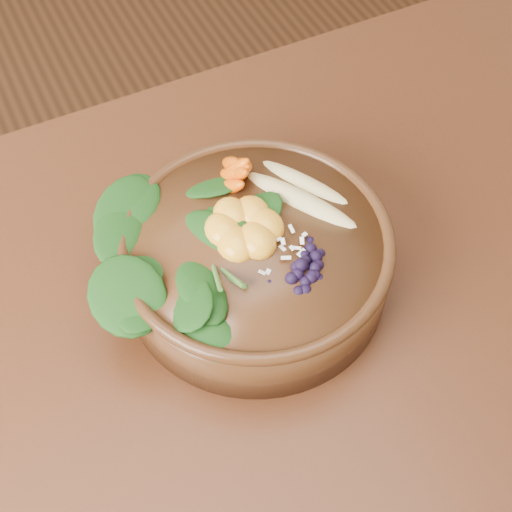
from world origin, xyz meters
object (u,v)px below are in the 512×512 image
Objects in this scene: dining_table at (230,361)px; blueberry_pile at (304,256)px; kale_heap at (183,223)px; carrot_cluster at (232,149)px; mandarin_cluster at (244,220)px; banana_halves at (303,182)px; stoneware_bowl at (256,261)px.

blueberry_pile is at bearing -9.65° from dining_table.
carrot_cluster is at bearing 34.36° from kale_heap.
kale_heap is at bearing 162.06° from mandarin_cluster.
blueberry_pile is (0.01, -0.17, -0.02)m from carrot_cluster.
carrot_cluster is 0.60× the size of blueberry_pile.
carrot_cluster is 0.49× the size of banana_halves.
kale_heap is 1.42× the size of blueberry_pile.
banana_halves is (0.09, 0.04, 0.06)m from stoneware_bowl.
kale_heap reaches higher than banana_halves.
kale_heap is (-0.01, 0.09, 0.21)m from dining_table.
dining_table is 10.48× the size of blueberry_pile.
stoneware_bowl is at bearing 36.75° from dining_table.
kale_heap is at bearing 150.71° from stoneware_bowl.
mandarin_cluster reaches higher than stoneware_bowl.
dining_table is 0.22m from mandarin_cluster.
banana_halves is at bearing 31.10° from dining_table.
carrot_cluster is (0.08, 0.15, 0.23)m from dining_table.
dining_table is at bearing -130.03° from mandarin_cluster.
mandarin_cluster is at bearing 170.25° from banana_halves.
carrot_cluster is at bearing 94.29° from blueberry_pile.
stoneware_bowl is at bearing -72.50° from mandarin_cluster.
kale_heap is 0.07m from mandarin_cluster.
carrot_cluster reaches higher than kale_heap.
kale_heap reaches higher than blueberry_pile.
blueberry_pile reaches higher than stoneware_bowl.
mandarin_cluster reaches higher than banana_halves.
kale_heap reaches higher than mandarin_cluster.
banana_halves is (0.16, 0.00, -0.01)m from kale_heap.
stoneware_bowl is 0.07m from mandarin_cluster.
stoneware_bowl is 1.77× the size of banana_halves.
blueberry_pile is at bearing -141.51° from banana_halves.
blueberry_pile is (0.04, -0.08, 0.00)m from mandarin_cluster.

